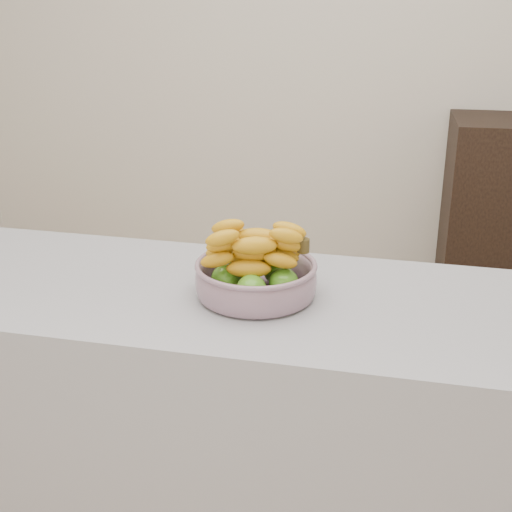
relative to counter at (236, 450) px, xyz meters
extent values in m
cube|color=silver|center=(0.00, 2.11, 0.90)|extent=(4.00, 0.05, 2.70)
cube|color=gray|center=(0.00, 0.00, 0.00)|extent=(2.00, 0.60, 0.90)
cube|color=black|center=(0.82, 1.89, 0.05)|extent=(0.58, 0.47, 1.00)
cylinder|color=#969FB5|center=(0.05, 0.00, 0.46)|extent=(0.24, 0.24, 0.01)
torus|color=#969FB5|center=(0.05, 0.00, 0.53)|extent=(0.29, 0.29, 0.01)
sphere|color=#388D18|center=(0.06, -0.07, 0.50)|extent=(0.07, 0.07, 0.07)
sphere|color=#388D18|center=(0.12, -0.02, 0.50)|extent=(0.07, 0.07, 0.07)
sphere|color=#388D18|center=(0.09, 0.06, 0.50)|extent=(0.07, 0.07, 0.07)
sphere|color=#388D18|center=(0.01, 0.05, 0.50)|extent=(0.07, 0.07, 0.07)
sphere|color=#388D18|center=(-0.01, -0.03, 0.50)|extent=(0.07, 0.07, 0.07)
ellipsoid|color=yellow|center=(0.05, -0.05, 0.54)|extent=(0.18, 0.08, 0.04)
ellipsoid|color=yellow|center=(0.04, 0.00, 0.54)|extent=(0.18, 0.06, 0.04)
ellipsoid|color=yellow|center=(0.04, 0.04, 0.54)|extent=(0.18, 0.05, 0.04)
ellipsoid|color=yellow|center=(0.05, -0.02, 0.57)|extent=(0.18, 0.09, 0.04)
ellipsoid|color=yellow|center=(0.05, 0.02, 0.57)|extent=(0.18, 0.06, 0.04)
ellipsoid|color=yellow|center=(0.06, 0.00, 0.60)|extent=(0.18, 0.06, 0.04)
ellipsoid|color=yellow|center=(0.06, -0.05, 0.59)|extent=(0.18, 0.10, 0.04)
cylinder|color=#3D3113|center=(0.16, 0.01, 0.58)|extent=(0.03, 0.03, 0.03)
camera|label=1|loc=(0.40, -1.49, 1.16)|focal=50.00mm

